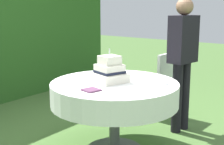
# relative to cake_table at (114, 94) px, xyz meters

# --- Properties ---
(cake_table) EXTENTS (1.31, 1.31, 0.75)m
(cake_table) POSITION_rel_cake_table_xyz_m (0.00, 0.00, 0.00)
(cake_table) COLOR #4C4C51
(cake_table) RESTS_ON ground_plane
(wedding_cake) EXTENTS (0.39, 0.39, 0.34)m
(wedding_cake) POSITION_rel_cake_table_xyz_m (-0.01, 0.06, 0.23)
(wedding_cake) COLOR silver
(wedding_cake) RESTS_ON cake_table
(serving_plate_near) EXTENTS (0.13, 0.13, 0.01)m
(serving_plate_near) POSITION_rel_cake_table_xyz_m (0.24, -0.42, 0.13)
(serving_plate_near) COLOR white
(serving_plate_near) RESTS_ON cake_table
(serving_plate_far) EXTENTS (0.11, 0.11, 0.01)m
(serving_plate_far) POSITION_rel_cake_table_xyz_m (0.12, -0.32, 0.13)
(serving_plate_far) COLOR white
(serving_plate_far) RESTS_ON cake_table
(napkin_stack) EXTENTS (0.17, 0.17, 0.01)m
(napkin_stack) POSITION_rel_cake_table_xyz_m (-0.39, -0.02, 0.13)
(napkin_stack) COLOR #603856
(napkin_stack) RESTS_ON cake_table
(garden_chair) EXTENTS (0.41, 0.41, 0.89)m
(garden_chair) POSITION_rel_cake_table_xyz_m (1.23, 0.15, -0.09)
(garden_chair) COLOR white
(garden_chair) RESTS_ON ground_plane
(standing_person) EXTENTS (0.39, 0.25, 1.60)m
(standing_person) POSITION_rel_cake_table_xyz_m (0.95, -0.30, 0.30)
(standing_person) COLOR black
(standing_person) RESTS_ON ground_plane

